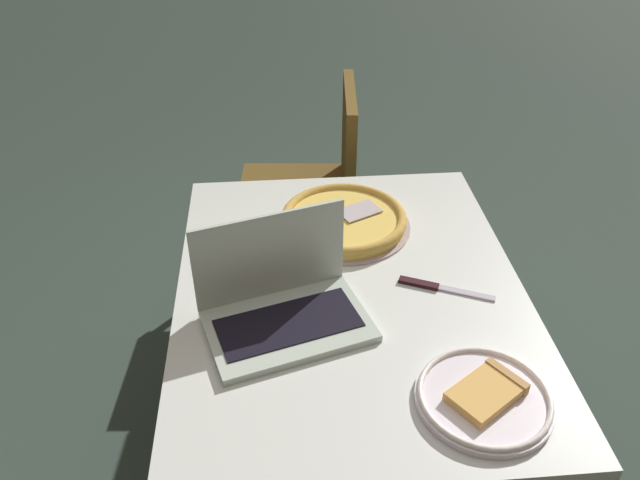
{
  "coord_description": "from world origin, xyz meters",
  "views": [
    {
      "loc": [
        -1.16,
        0.17,
        1.7
      ],
      "look_at": [
        0.08,
        0.07,
        0.83
      ],
      "focal_mm": 35.87,
      "sensor_mm": 36.0,
      "label": 1
    }
  ],
  "objects": [
    {
      "name": "ground_plane",
      "position": [
        0.0,
        0.0,
        0.0
      ],
      "size": [
        12.0,
        12.0,
        0.0
      ],
      "primitive_type": "plane",
      "color": "#324239"
    },
    {
      "name": "dining_table",
      "position": [
        0.0,
        0.0,
        0.62
      ],
      "size": [
        1.06,
        0.82,
        0.73
      ],
      "color": "silver",
      "rests_on": "ground_plane"
    },
    {
      "name": "laptop",
      "position": [
        -0.09,
        0.16,
        0.78
      ],
      "size": [
        0.32,
        0.4,
        0.23
      ],
      "color": "#B3C2B3",
      "rests_on": "dining_table"
    },
    {
      "name": "pizza_plate",
      "position": [
        -0.36,
        -0.21,
        0.75
      ],
      "size": [
        0.27,
        0.27,
        0.04
      ],
      "color": "white",
      "rests_on": "dining_table"
    },
    {
      "name": "pizza_tray",
      "position": [
        0.26,
        -0.01,
        0.75
      ],
      "size": [
        0.36,
        0.36,
        0.04
      ],
      "color": "#AA9496",
      "rests_on": "dining_table"
    },
    {
      "name": "table_knife",
      "position": [
        -0.01,
        -0.2,
        0.74
      ],
      "size": [
        0.11,
        0.22,
        0.01
      ],
      "color": "#BAB3C6",
      "rests_on": "dining_table"
    },
    {
      "name": "chair_near",
      "position": [
        0.89,
        0.01,
        0.51
      ],
      "size": [
        0.46,
        0.46,
        0.87
      ],
      "color": "brown",
      "rests_on": "ground_plane"
    }
  ]
}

